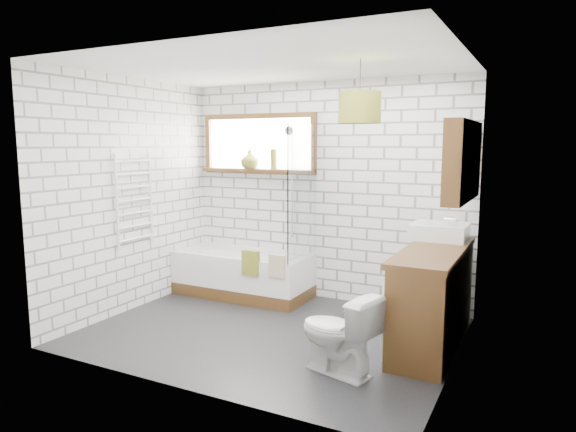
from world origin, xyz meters
The scene contains 22 objects.
floor centered at (0.00, 0.00, -0.01)m, with size 3.40×2.60×0.01m, color black.
ceiling centered at (0.00, 0.00, 2.50)m, with size 3.40×2.60×0.01m, color white.
wall_back centered at (0.00, 1.30, 1.25)m, with size 3.40×0.01×2.50m, color white.
wall_front centered at (0.00, -1.30, 1.25)m, with size 3.40×0.01×2.50m, color white.
wall_left centered at (-1.70, 0.00, 1.25)m, with size 0.01×2.60×2.50m, color white.
wall_right centered at (1.70, 0.00, 1.25)m, with size 0.01×2.60×2.50m, color white.
window centered at (-0.85, 1.26, 1.80)m, with size 1.52×0.16×0.68m, color #3B2310.
towel_radiator centered at (-1.66, 0.00, 1.20)m, with size 0.06×0.52×1.00m, color white.
mirror_cabinet centered at (1.62, 0.60, 1.65)m, with size 0.16×1.20×0.70m, color #3B2310.
shower_riser centered at (-0.40, 1.26, 1.35)m, with size 0.02×0.02×1.30m, color silver.
bathtub centered at (-0.89, 0.95, 0.26)m, with size 1.61×0.71×0.52m, color white.
shower_screen centered at (-0.10, 0.95, 1.27)m, with size 0.02×0.72×1.50m, color white.
towel_green centered at (-0.56, 0.59, 0.50)m, with size 0.20×0.06×0.28m, color olive.
towel_beige centered at (-0.23, 0.59, 0.50)m, with size 0.19×0.05×0.24m, color tan.
vanity centered at (1.45, 0.40, 0.44)m, with size 0.50×1.54×0.88m, color #3B2310.
basin centered at (1.39, 0.90, 0.96)m, with size 0.52×0.45×0.15m, color white.
tap centered at (1.55, 0.90, 1.01)m, with size 0.03×0.03×0.16m, color silver.
toilet centered at (0.90, -0.53, 0.33)m, with size 0.65×0.37×0.66m, color white.
vase_olive centered at (-0.95, 1.23, 1.59)m, with size 0.22×0.22×0.23m, color olive.
vase_dark centered at (-0.96, 1.23, 1.59)m, with size 0.21×0.21×0.21m, color black.
bottle centered at (-0.62, 1.23, 1.60)m, with size 0.08×0.08×0.24m, color olive.
pendant centered at (0.86, 0.03, 2.10)m, with size 0.36×0.36×0.26m, color olive.
Camera 1 is at (2.31, -4.14, 1.80)m, focal length 32.00 mm.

